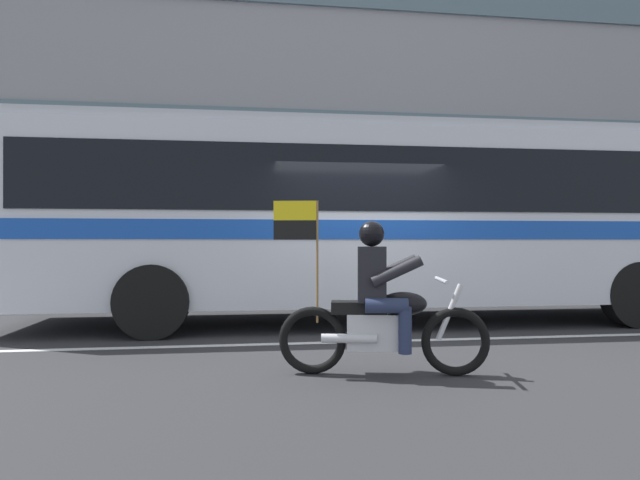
# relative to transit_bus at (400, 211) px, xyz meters

# --- Properties ---
(ground_plane) EXTENTS (60.00, 60.00, 0.00)m
(ground_plane) POSITION_rel_transit_bus_xyz_m (-0.95, -1.19, -1.88)
(ground_plane) COLOR #2B2B2D
(sidewalk_curb) EXTENTS (28.00, 3.80, 0.15)m
(sidewalk_curb) POSITION_rel_transit_bus_xyz_m (-0.95, 3.91, -1.81)
(sidewalk_curb) COLOR #A39E93
(sidewalk_curb) RESTS_ON ground_plane
(lane_center_stripe) EXTENTS (26.60, 0.14, 0.01)m
(lane_center_stripe) POSITION_rel_transit_bus_xyz_m (-0.95, -1.79, -1.88)
(lane_center_stripe) COLOR silver
(lane_center_stripe) RESTS_ON ground_plane
(office_building_facade) EXTENTS (28.00, 0.89, 12.23)m
(office_building_facade) POSITION_rel_transit_bus_xyz_m (-0.95, 6.19, 4.24)
(office_building_facade) COLOR gray
(office_building_facade) RESTS_ON ground_plane
(transit_bus) EXTENTS (12.67, 2.73, 3.22)m
(transit_bus) POSITION_rel_transit_bus_xyz_m (0.00, 0.00, 0.00)
(transit_bus) COLOR silver
(transit_bus) RESTS_ON ground_plane
(motorcycle_with_rider) EXTENTS (2.16, 0.72, 1.78)m
(motorcycle_with_rider) POSITION_rel_transit_bus_xyz_m (-1.26, -3.58, -1.22)
(motorcycle_with_rider) COLOR black
(motorcycle_with_rider) RESTS_ON ground_plane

